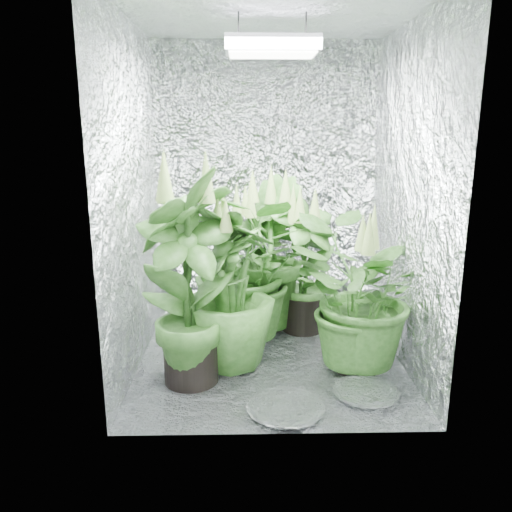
{
  "coord_description": "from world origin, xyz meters",
  "views": [
    {
      "loc": [
        -0.15,
        -2.87,
        1.39
      ],
      "look_at": [
        -0.09,
        0.0,
        0.66
      ],
      "focal_mm": 35.0,
      "sensor_mm": 36.0,
      "label": 1
    }
  ],
  "objects_px": {
    "grow_lamp": "(272,47)",
    "circulation_fan": "(351,309)",
    "plant_f": "(188,280)",
    "plant_a": "(246,266)",
    "plant_e": "(359,296)",
    "plant_c": "(267,255)",
    "plant_d": "(229,288)",
    "plant_b": "(304,266)"
  },
  "relations": [
    {
      "from": "grow_lamp",
      "to": "circulation_fan",
      "type": "distance_m",
      "value": 1.86
    },
    {
      "from": "circulation_fan",
      "to": "plant_f",
      "type": "bearing_deg",
      "value": -149.75
    },
    {
      "from": "plant_a",
      "to": "circulation_fan",
      "type": "relative_size",
      "value": 3.27
    },
    {
      "from": "grow_lamp",
      "to": "plant_e",
      "type": "height_order",
      "value": "grow_lamp"
    },
    {
      "from": "plant_e",
      "to": "circulation_fan",
      "type": "height_order",
      "value": "plant_e"
    },
    {
      "from": "plant_c",
      "to": "circulation_fan",
      "type": "distance_m",
      "value": 0.72
    },
    {
      "from": "plant_f",
      "to": "circulation_fan",
      "type": "distance_m",
      "value": 1.4
    },
    {
      "from": "plant_d",
      "to": "grow_lamp",
      "type": "bearing_deg",
      "value": 20.56
    },
    {
      "from": "grow_lamp",
      "to": "plant_a",
      "type": "height_order",
      "value": "grow_lamp"
    },
    {
      "from": "plant_b",
      "to": "plant_d",
      "type": "distance_m",
      "value": 0.76
    },
    {
      "from": "plant_e",
      "to": "grow_lamp",
      "type": "bearing_deg",
      "value": 163.51
    },
    {
      "from": "plant_d",
      "to": "plant_f",
      "type": "distance_m",
      "value": 0.3
    },
    {
      "from": "plant_a",
      "to": "plant_c",
      "type": "distance_m",
      "value": 0.27
    },
    {
      "from": "plant_f",
      "to": "plant_c",
      "type": "bearing_deg",
      "value": 60.3
    },
    {
      "from": "plant_c",
      "to": "plant_f",
      "type": "relative_size",
      "value": 0.89
    },
    {
      "from": "plant_d",
      "to": "circulation_fan",
      "type": "relative_size",
      "value": 3.15
    },
    {
      "from": "grow_lamp",
      "to": "plant_b",
      "type": "distance_m",
      "value": 1.45
    },
    {
      "from": "plant_d",
      "to": "plant_e",
      "type": "height_order",
      "value": "plant_d"
    },
    {
      "from": "plant_e",
      "to": "plant_d",
      "type": "bearing_deg",
      "value": 175.7
    },
    {
      "from": "plant_d",
      "to": "plant_e",
      "type": "bearing_deg",
      "value": -4.3
    },
    {
      "from": "grow_lamp",
      "to": "circulation_fan",
      "type": "relative_size",
      "value": 1.48
    },
    {
      "from": "plant_d",
      "to": "plant_e",
      "type": "relative_size",
      "value": 1.09
    },
    {
      "from": "plant_b",
      "to": "plant_e",
      "type": "distance_m",
      "value": 0.67
    },
    {
      "from": "plant_f",
      "to": "circulation_fan",
      "type": "xyz_separation_m",
      "value": [
        1.07,
        0.77,
        -0.46
      ]
    },
    {
      "from": "plant_c",
      "to": "plant_e",
      "type": "distance_m",
      "value": 0.86
    },
    {
      "from": "plant_c",
      "to": "plant_e",
      "type": "relative_size",
      "value": 1.19
    },
    {
      "from": "circulation_fan",
      "to": "plant_c",
      "type": "bearing_deg",
      "value": 170.43
    },
    {
      "from": "plant_e",
      "to": "plant_b",
      "type": "bearing_deg",
      "value": 112.06
    },
    {
      "from": "grow_lamp",
      "to": "plant_a",
      "type": "relative_size",
      "value": 0.45
    },
    {
      "from": "plant_b",
      "to": "plant_d",
      "type": "height_order",
      "value": "plant_d"
    },
    {
      "from": "plant_f",
      "to": "circulation_fan",
      "type": "bearing_deg",
      "value": 35.85
    },
    {
      "from": "plant_b",
      "to": "plant_d",
      "type": "relative_size",
      "value": 0.98
    },
    {
      "from": "grow_lamp",
      "to": "plant_e",
      "type": "bearing_deg",
      "value": -16.49
    },
    {
      "from": "plant_c",
      "to": "plant_d",
      "type": "relative_size",
      "value": 1.09
    },
    {
      "from": "plant_c",
      "to": "plant_e",
      "type": "xyz_separation_m",
      "value": [
        0.5,
        -0.69,
        -0.07
      ]
    },
    {
      "from": "plant_b",
      "to": "plant_c",
      "type": "bearing_deg",
      "value": 163.17
    },
    {
      "from": "plant_b",
      "to": "plant_e",
      "type": "xyz_separation_m",
      "value": [
        0.25,
        -0.62,
        -0.02
      ]
    },
    {
      "from": "plant_e",
      "to": "circulation_fan",
      "type": "bearing_deg",
      "value": 80.97
    },
    {
      "from": "plant_b",
      "to": "plant_a",
      "type": "bearing_deg",
      "value": -161.09
    },
    {
      "from": "plant_a",
      "to": "plant_e",
      "type": "bearing_deg",
      "value": -36.1
    },
    {
      "from": "plant_a",
      "to": "circulation_fan",
      "type": "distance_m",
      "value": 0.86
    },
    {
      "from": "plant_d",
      "to": "circulation_fan",
      "type": "xyz_separation_m",
      "value": [
        0.86,
        0.59,
        -0.35
      ]
    }
  ]
}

